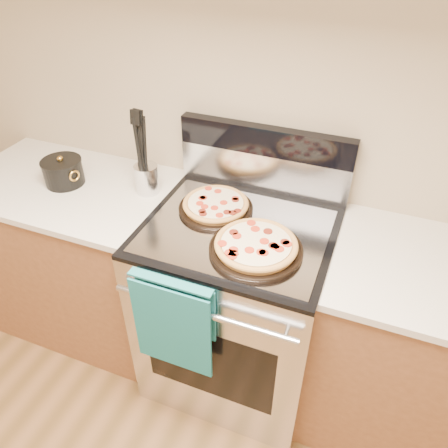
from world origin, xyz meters
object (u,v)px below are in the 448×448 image
at_px(utensil_crock, 147,179).
at_px(saucepan, 63,173).
at_px(pepperoni_pizza_back, 216,206).
at_px(pepperoni_pizza_front, 256,246).
at_px(range_body, 237,307).

height_order(utensil_crock, saucepan, utensil_crock).
xyz_separation_m(pepperoni_pizza_back, utensil_crock, (-0.35, 0.04, 0.03)).
bearing_deg(pepperoni_pizza_front, range_body, 131.58).
distance_m(pepperoni_pizza_back, pepperoni_pizza_front, 0.31).
distance_m(range_body, saucepan, 1.02).
bearing_deg(pepperoni_pizza_front, saucepan, 170.79).
height_order(range_body, pepperoni_pizza_front, pepperoni_pizza_front).
bearing_deg(utensil_crock, saucepan, -168.91).
relative_size(range_body, utensil_crock, 6.84).
distance_m(range_body, pepperoni_pizza_back, 0.52).
relative_size(range_body, pepperoni_pizza_front, 2.61).
distance_m(utensil_crock, saucepan, 0.40).
xyz_separation_m(range_body, utensil_crock, (-0.48, 0.11, 0.53)).
bearing_deg(pepperoni_pizza_back, utensil_crock, 173.04).
bearing_deg(pepperoni_pizza_back, range_body, -28.20).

